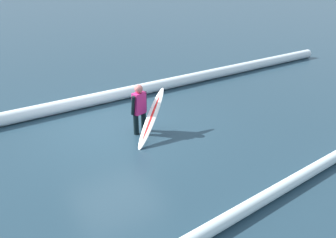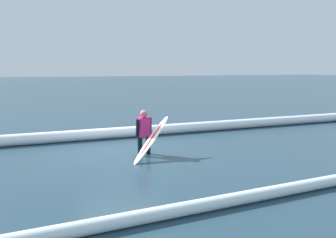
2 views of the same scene
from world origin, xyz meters
name	(u,v)px [view 1 (image 1 of 2)]	position (x,y,z in m)	size (l,w,h in m)	color
ground_plane	(111,129)	(0.00, 0.00, 0.00)	(176.26, 176.26, 0.00)	#243E4D
surfer	(139,107)	(-0.59, 0.57, 0.74)	(0.50, 0.30, 1.35)	black
surfboard	(151,117)	(-0.72, 0.99, 0.56)	(1.38, 1.09, 1.16)	white
wave_crest_foreground	(139,90)	(-1.91, -2.01, 0.20)	(0.39, 0.39, 19.11)	white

